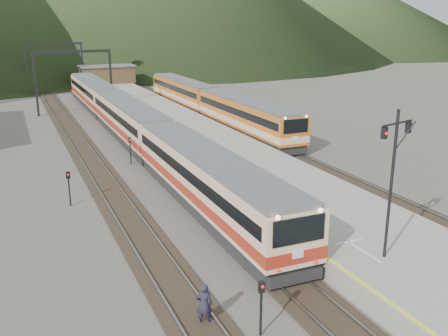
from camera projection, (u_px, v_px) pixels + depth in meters
name	position (u px, v px, depth m)	size (l,w,h in m)	color
track_main	(125.00, 134.00, 52.20)	(2.60, 200.00, 0.23)	black
track_far	(76.00, 138.00, 50.29)	(2.60, 200.00, 0.23)	black
track_second	(225.00, 125.00, 56.59)	(2.60, 200.00, 0.23)	black
platform	(181.00, 129.00, 52.46)	(8.00, 100.00, 1.00)	gray
gantry_near	(73.00, 70.00, 62.75)	(9.55, 0.25, 8.00)	black
gantry_far	(54.00, 57.00, 84.75)	(9.55, 0.25, 8.00)	black
station_shed	(107.00, 74.00, 87.07)	(9.40, 4.40, 3.10)	#4C3821
main_train	(129.00, 119.00, 49.55)	(3.11, 63.71, 3.79)	#E5B78E
second_train	(210.00, 103.00, 60.11)	(2.89, 39.35, 3.53)	#BB631E
signal_mast	(393.00, 170.00, 21.80)	(2.14, 0.72, 6.85)	black
short_signal_a	(261.00, 301.00, 18.46)	(0.23, 0.18, 2.27)	black
short_signal_b	(130.00, 147.00, 41.04)	(0.27, 0.23, 2.27)	black
short_signal_c	(69.00, 184.00, 31.75)	(0.27, 0.24, 2.27)	black
worker	(204.00, 304.00, 19.28)	(0.65, 0.43, 1.80)	#212030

